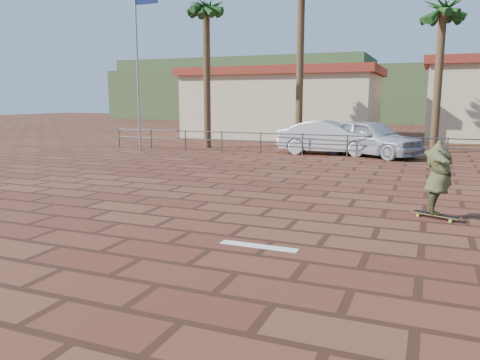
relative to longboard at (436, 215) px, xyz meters
name	(u,v)px	position (x,y,z in m)	size (l,w,h in m)	color
ground	(246,225)	(-3.56, -2.03, -0.08)	(120.00, 120.00, 0.00)	brown
paint_stripe	(259,246)	(-2.86, -3.23, -0.08)	(1.40, 0.22, 0.01)	white
guardrail	(347,142)	(-3.56, 9.97, 0.60)	(24.06, 0.06, 1.00)	#47494F
flagpole	(139,54)	(-13.44, 8.97, 4.56)	(1.30, 0.10, 8.00)	gray
palm_far_left	(206,12)	(-11.06, 11.47, 6.75)	(2.40, 2.40, 8.25)	brown
palm_center	(443,13)	(-0.06, 13.47, 6.28)	(2.40, 2.40, 7.75)	brown
building_west	(283,103)	(-9.56, 19.97, 2.20)	(12.60, 7.60, 4.50)	beige
hill_front	(403,95)	(-3.56, 47.97, 2.92)	(70.00, 18.00, 6.00)	#384C28
hill_back	(247,89)	(-25.56, 53.97, 3.92)	(35.00, 14.00, 8.00)	#384C28
longboard	(436,215)	(0.00, 0.00, 0.00)	(1.02, 0.60, 0.10)	olive
skateboarder	(438,178)	(0.00, 0.00, 0.81)	(1.95, 0.53, 1.59)	#414626
car_silver	(370,138)	(-2.74, 10.97, 0.74)	(1.93, 4.80, 1.63)	#AEB1B5
car_white	(329,138)	(-4.56, 10.97, 0.68)	(1.62, 4.64, 1.53)	silver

